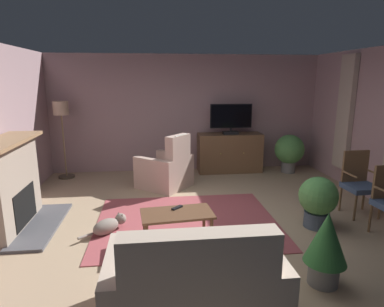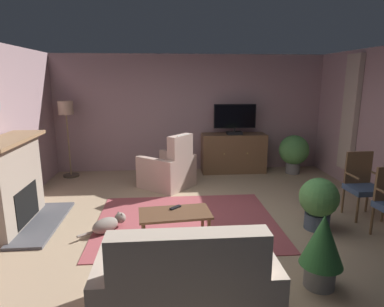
{
  "view_description": "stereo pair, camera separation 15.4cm",
  "coord_description": "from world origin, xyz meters",
  "px_view_note": "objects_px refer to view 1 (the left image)",
  "views": [
    {
      "loc": [
        -0.74,
        -4.52,
        2.1
      ],
      "look_at": [
        -0.19,
        0.21,
        1.01
      ],
      "focal_mm": 30.77,
      "sensor_mm": 36.0,
      "label": 1
    },
    {
      "loc": [
        -0.59,
        -4.54,
        2.1
      ],
      "look_at": [
        -0.19,
        0.21,
        1.01
      ],
      "focal_mm": 30.77,
      "sensor_mm": 36.0,
      "label": 2
    }
  ],
  "objects_px": {
    "cat": "(109,225)",
    "potted_plant_tall_palm_by_window": "(318,199)",
    "fireplace": "(10,187)",
    "floor_lamp": "(62,119)",
    "coffee_table": "(177,217)",
    "side_chair_beside_plant": "(359,182)",
    "potted_plant_small_fern_corner": "(289,151)",
    "tv_remote": "(177,208)",
    "sofa_floral": "(195,288)",
    "potted_plant_leafy_by_curtain": "(326,245)",
    "tv_cabinet": "(230,154)",
    "television": "(231,118)",
    "armchair_near_window": "(166,171)"
  },
  "relations": [
    {
      "from": "potted_plant_small_fern_corner",
      "to": "floor_lamp",
      "type": "height_order",
      "value": "floor_lamp"
    },
    {
      "from": "tv_cabinet",
      "to": "fireplace",
      "type": "bearing_deg",
      "value": -145.67
    },
    {
      "from": "side_chair_beside_plant",
      "to": "floor_lamp",
      "type": "relative_size",
      "value": 0.61
    },
    {
      "from": "fireplace",
      "to": "side_chair_beside_plant",
      "type": "xyz_separation_m",
      "value": [
        5.19,
        -0.07,
        -0.09
      ]
    },
    {
      "from": "television",
      "to": "potted_plant_tall_palm_by_window",
      "type": "distance_m",
      "value": 3.12
    },
    {
      "from": "sofa_floral",
      "to": "side_chair_beside_plant",
      "type": "bearing_deg",
      "value": 36.08
    },
    {
      "from": "sofa_floral",
      "to": "floor_lamp",
      "type": "bearing_deg",
      "value": 115.87
    },
    {
      "from": "coffee_table",
      "to": "potted_plant_small_fern_corner",
      "type": "height_order",
      "value": "potted_plant_small_fern_corner"
    },
    {
      "from": "sofa_floral",
      "to": "potted_plant_small_fern_corner",
      "type": "bearing_deg",
      "value": 58.74
    },
    {
      "from": "potted_plant_small_fern_corner",
      "to": "cat",
      "type": "distance_m",
      "value": 4.55
    },
    {
      "from": "cat",
      "to": "potted_plant_tall_palm_by_window",
      "type": "bearing_deg",
      "value": -2.8
    },
    {
      "from": "tv_remote",
      "to": "potted_plant_leafy_by_curtain",
      "type": "height_order",
      "value": "potted_plant_leafy_by_curtain"
    },
    {
      "from": "floor_lamp",
      "to": "cat",
      "type": "bearing_deg",
      "value": -65.8
    },
    {
      "from": "sofa_floral",
      "to": "side_chair_beside_plant",
      "type": "relative_size",
      "value": 1.53
    },
    {
      "from": "side_chair_beside_plant",
      "to": "sofa_floral",
      "type": "bearing_deg",
      "value": -143.92
    },
    {
      "from": "potted_plant_leafy_by_curtain",
      "to": "cat",
      "type": "height_order",
      "value": "potted_plant_leafy_by_curtain"
    },
    {
      "from": "television",
      "to": "tv_remote",
      "type": "xyz_separation_m",
      "value": [
        -1.43,
        -3.1,
        -0.79
      ]
    },
    {
      "from": "sofa_floral",
      "to": "potted_plant_leafy_by_curtain",
      "type": "distance_m",
      "value": 1.45
    },
    {
      "from": "sofa_floral",
      "to": "cat",
      "type": "distance_m",
      "value": 2.09
    },
    {
      "from": "fireplace",
      "to": "floor_lamp",
      "type": "xyz_separation_m",
      "value": [
        0.11,
        2.46,
        0.65
      ]
    },
    {
      "from": "television",
      "to": "potted_plant_tall_palm_by_window",
      "type": "xyz_separation_m",
      "value": [
        0.6,
        -2.96,
        -0.82
      ]
    },
    {
      "from": "tv_cabinet",
      "to": "cat",
      "type": "xyz_separation_m",
      "value": [
        -2.37,
        -2.86,
        -0.31
      ]
    },
    {
      "from": "potted_plant_tall_palm_by_window",
      "to": "fireplace",
      "type": "bearing_deg",
      "value": 173.87
    },
    {
      "from": "tv_remote",
      "to": "side_chair_beside_plant",
      "type": "distance_m",
      "value": 2.94
    },
    {
      "from": "potted_plant_leafy_by_curtain",
      "to": "potted_plant_tall_palm_by_window",
      "type": "bearing_deg",
      "value": 65.9
    },
    {
      "from": "tv_remote",
      "to": "fireplace",
      "type": "bearing_deg",
      "value": 122.53
    },
    {
      "from": "tv_cabinet",
      "to": "coffee_table",
      "type": "height_order",
      "value": "tv_cabinet"
    },
    {
      "from": "side_chair_beside_plant",
      "to": "potted_plant_tall_palm_by_window",
      "type": "height_order",
      "value": "side_chair_beside_plant"
    },
    {
      "from": "side_chair_beside_plant",
      "to": "potted_plant_tall_palm_by_window",
      "type": "xyz_separation_m",
      "value": [
        -0.87,
        -0.39,
        -0.11
      ]
    },
    {
      "from": "potted_plant_small_fern_corner",
      "to": "tv_remote",
      "type": "bearing_deg",
      "value": -133.29
    },
    {
      "from": "tv_cabinet",
      "to": "television",
      "type": "height_order",
      "value": "television"
    },
    {
      "from": "potted_plant_leafy_by_curtain",
      "to": "cat",
      "type": "distance_m",
      "value": 2.8
    },
    {
      "from": "tv_remote",
      "to": "potted_plant_leafy_by_curtain",
      "type": "bearing_deg",
      "value": -81.23
    },
    {
      "from": "potted_plant_leafy_by_curtain",
      "to": "potted_plant_small_fern_corner",
      "type": "relative_size",
      "value": 0.91
    },
    {
      "from": "coffee_table",
      "to": "potted_plant_small_fern_corner",
      "type": "xyz_separation_m",
      "value": [
        2.77,
        3.06,
        0.13
      ]
    },
    {
      "from": "fireplace",
      "to": "floor_lamp",
      "type": "distance_m",
      "value": 2.55
    },
    {
      "from": "coffee_table",
      "to": "sofa_floral",
      "type": "height_order",
      "value": "sofa_floral"
    },
    {
      "from": "potted_plant_small_fern_corner",
      "to": "floor_lamp",
      "type": "bearing_deg",
      "value": 178.25
    },
    {
      "from": "potted_plant_tall_palm_by_window",
      "to": "tv_cabinet",
      "type": "bearing_deg",
      "value": 101.19
    },
    {
      "from": "sofa_floral",
      "to": "potted_plant_leafy_by_curtain",
      "type": "relative_size",
      "value": 1.92
    },
    {
      "from": "coffee_table",
      "to": "tv_cabinet",
      "type": "bearing_deg",
      "value": 66.37
    },
    {
      "from": "tv_cabinet",
      "to": "sofa_floral",
      "type": "distance_m",
      "value": 4.89
    },
    {
      "from": "potted_plant_small_fern_corner",
      "to": "television",
      "type": "bearing_deg",
      "value": 172.29
    },
    {
      "from": "coffee_table",
      "to": "cat",
      "type": "xyz_separation_m",
      "value": [
        -0.93,
        0.43,
        -0.27
      ]
    },
    {
      "from": "floor_lamp",
      "to": "fireplace",
      "type": "bearing_deg",
      "value": -92.58
    },
    {
      "from": "floor_lamp",
      "to": "tv_remote",
      "type": "bearing_deg",
      "value": -54.57
    },
    {
      "from": "coffee_table",
      "to": "side_chair_beside_plant",
      "type": "relative_size",
      "value": 0.95
    },
    {
      "from": "coffee_table",
      "to": "sofa_floral",
      "type": "bearing_deg",
      "value": -87.58
    },
    {
      "from": "armchair_near_window",
      "to": "side_chair_beside_plant",
      "type": "height_order",
      "value": "armchair_near_window"
    },
    {
      "from": "coffee_table",
      "to": "side_chair_beside_plant",
      "type": "height_order",
      "value": "side_chair_beside_plant"
    }
  ]
}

